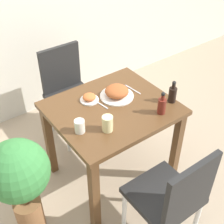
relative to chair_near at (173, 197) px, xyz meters
The scene contains 13 objects.
ground_plane 0.89m from the chair_near, 85.71° to the left, with size 16.00×16.00×0.00m, color tan.
dining_table 0.74m from the chair_near, 85.71° to the left, with size 0.90×0.78×0.74m.
chair_near is the anchor object (origin of this frame).
chair_far 1.46m from the chair_near, 87.26° to the left, with size 0.42×0.42×0.89m.
food_plate 0.88m from the chair_near, 78.82° to the left, with size 0.26×0.26×0.09m.
side_plate 0.94m from the chair_near, 92.44° to the left, with size 0.14×0.14×0.06m.
drink_cup 0.75m from the chair_near, 113.80° to the left, with size 0.07×0.07×0.09m.
juice_glass 0.63m from the chair_near, 102.63° to the left, with size 0.08×0.08×0.11m.
sauce_bottle 0.76m from the chair_near, 48.46° to the left, with size 0.06×0.06×0.18m.
condiment_bottle 0.64m from the chair_near, 57.17° to the left, with size 0.06×0.06×0.18m.
fork_utensil 0.85m from the chair_near, 89.98° to the left, with size 0.04×0.18×0.00m.
spoon_utensil 0.91m from the chair_near, 68.44° to the left, with size 0.03×0.17×0.00m.
potted_plant_left 1.00m from the chair_near, 137.76° to the left, with size 0.42×0.42×0.84m.
Camera 1 is at (-1.08, -1.49, 2.15)m, focal length 50.00 mm.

